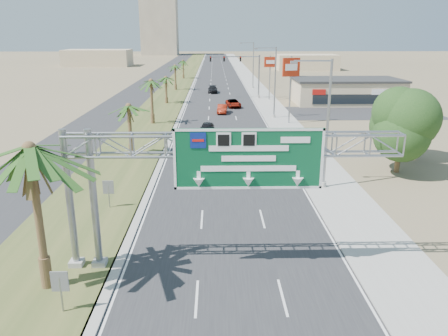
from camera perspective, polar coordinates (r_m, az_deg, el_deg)
name	(u,v)px	position (r m, az deg, el deg)	size (l,w,h in m)	color
road	(218,79)	(121.13, -0.73, 11.59)	(12.00, 300.00, 0.02)	#28282B
sidewalk_right	(250,78)	(121.50, 3.37, 11.60)	(4.00, 300.00, 0.10)	#9E9B93
median_grass	(182,79)	(121.45, -5.55, 11.55)	(7.00, 300.00, 0.12)	#3D4D22
opposing_road	(156,79)	(122.16, -8.89, 11.44)	(8.00, 300.00, 0.02)	#28282B
sign_gantry	(216,156)	(21.26, -1.06, 1.61)	(16.75, 1.24, 7.50)	gray
palm_near	(29,149)	(20.81, -24.09, 2.23)	(5.70, 5.70, 8.35)	brown
palm_row_b	(129,107)	(43.91, -12.35, 7.78)	(3.99, 3.99, 5.95)	brown
palm_row_c	(151,82)	(59.47, -9.52, 11.05)	(3.99, 3.99, 6.75)	brown
palm_row_d	(166,78)	(77.36, -7.62, 11.57)	(3.99, 3.99, 5.45)	brown
palm_row_e	(175,66)	(96.15, -6.41, 13.08)	(3.99, 3.99, 6.15)	brown
palm_row_f	(183,61)	(121.05, -5.37, 13.75)	(3.99, 3.99, 5.75)	brown
streetlight_near	(325,130)	(34.36, 13.00, 4.86)	(3.27, 0.44, 10.00)	gray
streetlight_mid	(274,85)	(63.51, 6.49, 10.67)	(3.27, 0.44, 10.00)	gray
streetlight_far	(252,67)	(99.17, 3.72, 13.04)	(3.27, 0.44, 10.00)	gray
signal_mast	(248,72)	(83.05, 3.17, 12.36)	(10.28, 0.71, 8.00)	gray
store_building	(346,92)	(80.56, 15.66, 9.58)	(18.00, 10.00, 4.00)	#CFB28B
oak_near	(402,122)	(40.60, 22.28, 5.62)	(4.50, 4.50, 6.80)	brown
oak_far	(415,121)	(45.53, 23.72, 5.67)	(3.50, 3.50, 5.60)	brown
median_signback_a	(60,284)	(20.61, -20.63, -14.05)	(0.75, 0.08, 2.08)	gray
median_signback_b	(108,189)	(31.24, -14.86, -2.70)	(0.75, 0.08, 2.08)	gray
tower_distant	(159,23)	(262.44, -8.43, 18.24)	(20.00, 16.00, 35.00)	tan
building_distant_left	(98,58)	(176.33, -16.12, 13.66)	(24.00, 14.00, 6.00)	#CFB28B
building_distant_right	(306,62)	(154.02, 10.71, 13.42)	(20.00, 12.00, 5.00)	#CFB28B
car_left_lane	(207,128)	(53.61, -2.26, 5.21)	(1.59, 3.95, 1.35)	black
car_mid_lane	(222,109)	(67.65, -0.22, 7.72)	(1.41, 4.05, 1.33)	maroon
car_right_lane	(233,103)	(73.35, 1.22, 8.43)	(2.12, 4.60, 1.28)	gray
car_far	(213,89)	(91.60, -1.48, 10.21)	(1.94, 4.78, 1.39)	black
pole_sign_red_near	(291,71)	(59.55, 8.74, 12.40)	(2.39, 0.94, 8.93)	gray
pole_sign_blue	(291,69)	(81.81, 8.76, 12.60)	(2.02, 0.51, 7.52)	gray
pole_sign_red_far	(270,65)	(81.49, 6.05, 13.20)	(2.22, 0.58, 7.95)	gray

